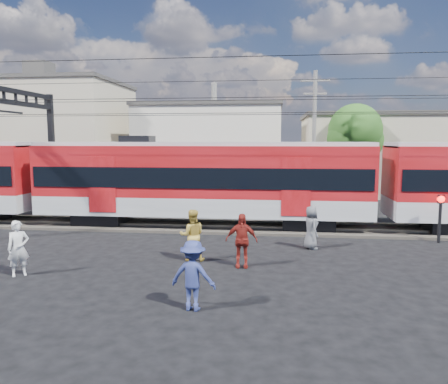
% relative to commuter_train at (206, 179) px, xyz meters
% --- Properties ---
extents(ground, '(120.00, 120.00, 0.00)m').
position_rel_commuter_train_xyz_m(ground, '(-0.30, -8.00, -2.40)').
color(ground, black).
rests_on(ground, ground).
extents(track_bed, '(70.00, 3.40, 0.12)m').
position_rel_commuter_train_xyz_m(track_bed, '(-0.30, 0.00, -2.34)').
color(track_bed, '#2D2823').
rests_on(track_bed, ground).
extents(rail_near, '(70.00, 0.12, 0.12)m').
position_rel_commuter_train_xyz_m(rail_near, '(-0.30, -0.75, -2.22)').
color(rail_near, '#59544C').
rests_on(rail_near, track_bed).
extents(rail_far, '(70.00, 0.12, 0.12)m').
position_rel_commuter_train_xyz_m(rail_far, '(-0.30, 0.75, -2.22)').
color(rail_far, '#59544C').
rests_on(rail_far, track_bed).
extents(commuter_train, '(50.30, 3.08, 4.17)m').
position_rel_commuter_train_xyz_m(commuter_train, '(0.00, 0.00, 0.00)').
color(commuter_train, black).
rests_on(commuter_train, ground).
extents(catenary, '(70.00, 9.30, 7.52)m').
position_rel_commuter_train_xyz_m(catenary, '(-8.95, -0.00, 2.73)').
color(catenary, black).
rests_on(catenary, ground).
extents(building_west, '(14.28, 10.20, 9.30)m').
position_rel_commuter_train_xyz_m(building_west, '(-17.30, 16.00, 2.25)').
color(building_west, tan).
rests_on(building_west, ground).
extents(building_midwest, '(12.24, 12.24, 7.30)m').
position_rel_commuter_train_xyz_m(building_midwest, '(-2.30, 19.00, 1.25)').
color(building_midwest, beige).
rests_on(building_midwest, ground).
extents(building_mideast, '(16.32, 10.20, 6.30)m').
position_rel_commuter_train_xyz_m(building_mideast, '(13.70, 16.00, 0.75)').
color(building_mideast, tan).
rests_on(building_mideast, ground).
extents(utility_pole_mid, '(1.80, 0.24, 8.50)m').
position_rel_commuter_train_xyz_m(utility_pole_mid, '(5.70, 7.00, 2.13)').
color(utility_pole_mid, slate).
rests_on(utility_pole_mid, ground).
extents(tree_near, '(3.82, 3.64, 6.72)m').
position_rel_commuter_train_xyz_m(tree_near, '(8.89, 10.09, 2.26)').
color(tree_near, '#382619').
rests_on(tree_near, ground).
extents(pedestrian_a, '(0.77, 0.73, 1.77)m').
position_rel_commuter_train_xyz_m(pedestrian_a, '(-4.68, -8.32, -1.52)').
color(pedestrian_a, silver).
rests_on(pedestrian_a, ground).
extents(pedestrian_b, '(1.01, 0.86, 1.85)m').
position_rel_commuter_train_xyz_m(pedestrian_b, '(0.44, -5.97, -1.48)').
color(pedestrian_b, '#B59638').
rests_on(pedestrian_b, ground).
extents(pedestrian_c, '(1.25, 0.84, 1.80)m').
position_rel_commuter_train_xyz_m(pedestrian_c, '(1.33, -10.42, -1.50)').
color(pedestrian_c, navy).
rests_on(pedestrian_c, ground).
extents(pedestrian_d, '(1.10, 0.50, 1.84)m').
position_rel_commuter_train_xyz_m(pedestrian_d, '(2.25, -6.55, -1.48)').
color(pedestrian_d, maroon).
rests_on(pedestrian_d, ground).
extents(pedestrian_e, '(0.78, 0.96, 1.70)m').
position_rel_commuter_train_xyz_m(pedestrian_e, '(4.77, -3.77, -1.55)').
color(pedestrian_e, '#4E4F53').
rests_on(pedestrian_e, ground).
extents(crossing_signal, '(0.30, 0.30, 2.03)m').
position_rel_commuter_train_xyz_m(crossing_signal, '(10.17, -2.10, -0.99)').
color(crossing_signal, black).
rests_on(crossing_signal, ground).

